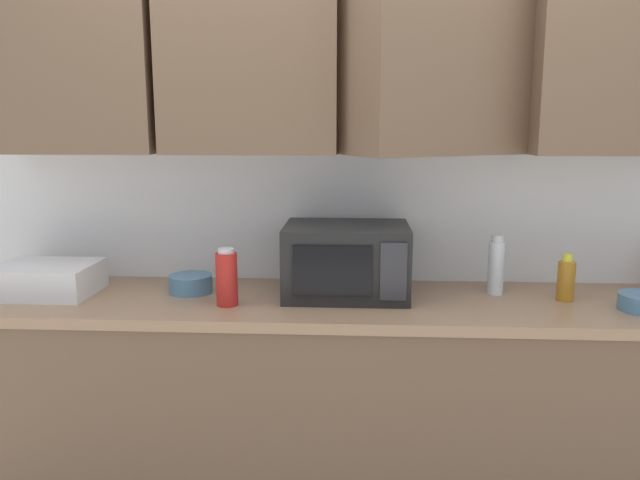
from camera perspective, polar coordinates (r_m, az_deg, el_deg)
The scene contains 8 objects.
wall_back_with_cabinets at distance 2.54m, azimuth 2.01°, elevation 10.98°, with size 3.70×0.61×2.60m.
counter_run at distance 2.57m, azimuth 1.72°, elevation -15.06°, with size 2.83×0.63×0.90m.
microwave at distance 2.42m, azimuth 2.44°, elevation -1.88°, with size 0.48×0.37×0.28m.
dish_rack at distance 2.69m, azimuth -23.84°, elevation -3.31°, with size 0.38×0.30×0.12m, color silver.
bottle_amber_vinegar at distance 2.54m, azimuth 21.66°, elevation -3.43°, with size 0.07×0.07×0.18m.
bottle_red_sauce at distance 2.32m, azimuth -8.57°, elevation -3.48°, with size 0.08×0.08×0.22m.
bottle_clear_tall at distance 2.54m, azimuth 15.87°, elevation -2.33°, with size 0.06×0.06×0.24m.
bowl_mixing_large at distance 2.54m, azimuth -11.79°, elevation -3.95°, with size 0.17×0.17×0.07m, color teal.
Camera 1 is at (0.06, -2.62, 1.56)m, focal length 34.83 mm.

